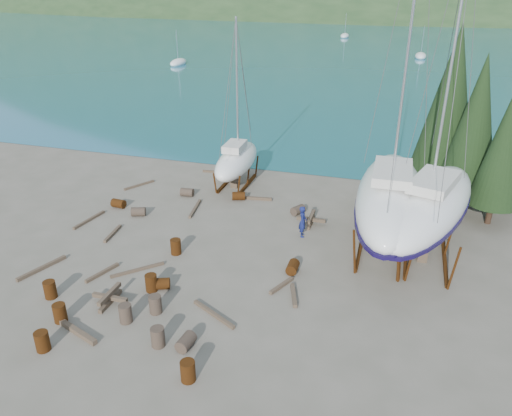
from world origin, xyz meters
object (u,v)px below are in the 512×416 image
(large_sailboat_near, at_px, (390,197))
(worker, at_px, (303,221))
(small_sailboat_shore, at_px, (237,160))
(large_sailboat_far, at_px, (430,205))

(large_sailboat_near, distance_m, worker, 5.18)
(large_sailboat_near, bearing_deg, small_sailboat_shore, 149.27)
(large_sailboat_near, bearing_deg, worker, -179.04)
(large_sailboat_near, xyz_separation_m, worker, (-4.72, -0.15, -2.12))
(large_sailboat_far, height_order, small_sailboat_shore, large_sailboat_far)
(worker, bearing_deg, large_sailboat_far, -104.18)
(small_sailboat_shore, bearing_deg, large_sailboat_near, -31.44)
(large_sailboat_far, relative_size, small_sailboat_shore, 1.57)
(large_sailboat_near, distance_m, large_sailboat_far, 2.11)
(small_sailboat_shore, height_order, worker, small_sailboat_shore)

